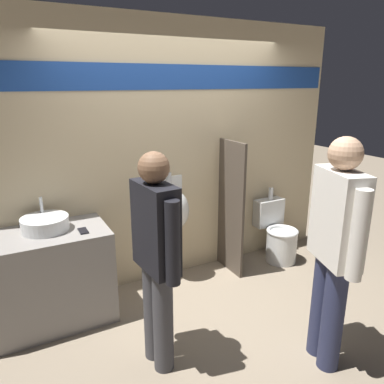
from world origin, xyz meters
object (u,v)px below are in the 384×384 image
sink_basin (45,224)px  person_in_vest (156,254)px  person_with_lanyard (335,246)px  urinal_near_counter (173,211)px  toilet (278,236)px  cell_phone (83,231)px

sink_basin → person_in_vest: size_ratio=0.24×
person_in_vest → person_with_lanyard: size_ratio=0.95×
sink_basin → urinal_near_counter: size_ratio=0.34×
person_with_lanyard → toilet: bearing=-10.1°
sink_basin → cell_phone: (0.28, -0.18, -0.05)m
urinal_near_counter → person_with_lanyard: size_ratio=0.68×
sink_basin → person_with_lanyard: person_with_lanyard is taller
sink_basin → person_with_lanyard: 2.35m
urinal_near_counter → toilet: urinal_near_counter is taller
toilet → person_in_vest: size_ratio=0.52×
cell_phone → person_in_vest: 0.87m
sink_basin → urinal_near_counter: (1.26, 0.11, -0.12)m
sink_basin → person_with_lanyard: (1.75, -1.56, 0.05)m
cell_phone → toilet: cell_phone is taller
cell_phone → person_with_lanyard: (1.47, -1.37, 0.10)m
sink_basin → person_in_vest: 1.16m
toilet → person_in_vest: bearing=-154.3°
person_in_vest → person_with_lanyard: (1.14, -0.57, 0.05)m
cell_phone → urinal_near_counter: bearing=16.7°
toilet → sink_basin: bearing=179.0°
urinal_near_counter → person_with_lanyard: bearing=-73.5°
toilet → person_with_lanyard: size_ratio=0.49×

